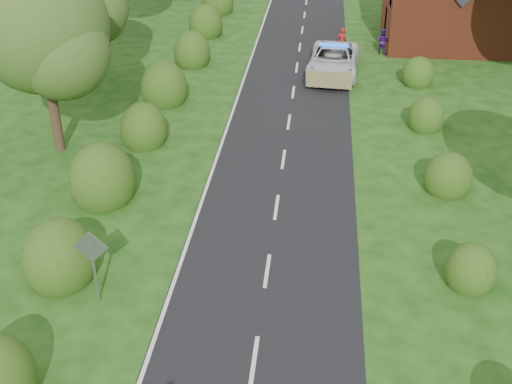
# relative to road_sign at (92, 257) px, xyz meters

# --- Properties ---
(ground) EXTENTS (120.00, 120.00, 0.00)m
(ground) POSITION_rel_road_sign_xyz_m (5.00, -2.00, -1.65)
(ground) COLOR #16410E
(road) EXTENTS (6.00, 70.00, 0.02)m
(road) POSITION_rel_road_sign_xyz_m (5.00, 13.00, -1.64)
(road) COLOR black
(road) RESTS_ON ground
(road_markings) EXTENTS (4.96, 70.00, 0.01)m
(road_markings) POSITION_rel_road_sign_xyz_m (3.40, 10.93, -1.63)
(road_markings) COLOR white
(road_markings) RESTS_ON road
(hedgerow_left) EXTENTS (2.75, 50.41, 3.00)m
(hedgerow_left) POSITION_rel_road_sign_xyz_m (-1.51, 9.69, -0.91)
(hedgerow_left) COLOR #1D4216
(hedgerow_left) RESTS_ON ground
(hedgerow_right) EXTENTS (2.10, 45.78, 2.10)m
(hedgerow_right) POSITION_rel_road_sign_xyz_m (11.60, 9.21, -1.10)
(hedgerow_right) COLOR #1D4216
(hedgerow_right) RESTS_ON ground
(tree_left_a) EXTENTS (5.74, 5.60, 8.38)m
(tree_left_a) POSITION_rel_road_sign_xyz_m (-4.75, 9.86, 3.69)
(tree_left_a) COLOR #332316
(tree_left_a) RESTS_ON ground
(road_sign) EXTENTS (1.06, 0.08, 2.53)m
(road_sign) POSITION_rel_road_sign_xyz_m (0.00, 0.00, 0.00)
(road_sign) COLOR gray
(road_sign) RESTS_ON ground
(police_van) EXTENTS (3.20, 6.19, 1.80)m
(police_van) POSITION_rel_road_sign_xyz_m (7.11, 21.08, -0.83)
(police_van) COLOR silver
(police_van) RESTS_ON ground
(pedestrian_red) EXTENTS (0.67, 0.50, 1.67)m
(pedestrian_red) POSITION_rel_road_sign_xyz_m (7.64, 24.90, -0.82)
(pedestrian_red) COLOR #A61919
(pedestrian_red) RESTS_ON ground
(pedestrian_purple) EXTENTS (0.96, 0.90, 1.58)m
(pedestrian_purple) POSITION_rel_road_sign_xyz_m (10.17, 25.29, -0.86)
(pedestrian_purple) COLOR #3C135F
(pedestrian_purple) RESTS_ON ground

